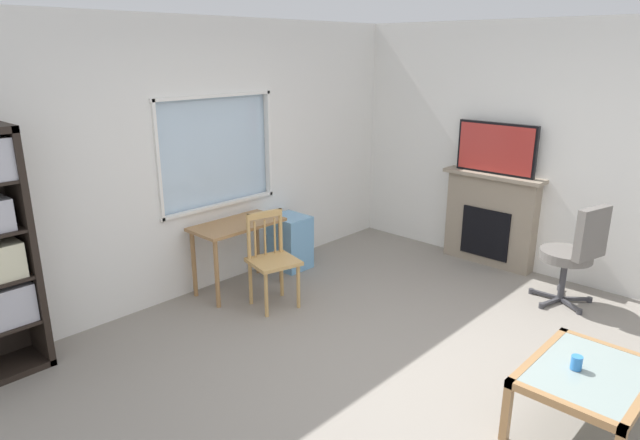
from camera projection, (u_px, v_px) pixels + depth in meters
ground at (399, 378)px, 4.13m from camera, size 6.38×5.96×0.02m
wall_back_with_window at (194, 160)px, 5.35m from camera, size 5.38×0.15×2.65m
wall_right at (562, 154)px, 5.64m from camera, size 0.12×5.16×2.65m
desk_under_window at (238, 234)px, 5.48m from camera, size 0.91×0.47×0.71m
wooden_chair at (272, 259)px, 5.17m from camera, size 0.50×0.49×0.90m
plastic_drawer_unit at (290, 242)px, 6.13m from camera, size 0.35×0.40×0.59m
fireplace at (490, 219)px, 6.19m from camera, size 0.26×1.12×1.05m
tv at (496, 148)px, 5.94m from camera, size 0.06×0.89×0.56m
office_chair at (575, 250)px, 5.14m from camera, size 0.58×0.61×1.00m
coffee_table at (588, 380)px, 3.45m from camera, size 0.91×0.68×0.43m
sippy_cup at (576, 363)px, 3.44m from camera, size 0.07×0.07×0.09m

